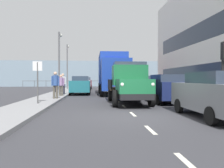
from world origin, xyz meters
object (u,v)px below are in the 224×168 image
Objects in this scene: lorry_cargo_blue at (113,73)px; car_grey_kerbside_near at (213,94)px; car_maroon_oppositeside_2 at (85,83)px; car_red_kerbside_3 at (135,84)px; car_silver_kerbside_2 at (147,86)px; lamp_post_promenade at (59,56)px; truck_vintage_green at (129,84)px; pedestrian_couple_a at (55,83)px; pedestrian_near_railing at (61,82)px; lamp_post_far at (67,62)px; pedestrian_couple_b at (55,82)px; car_navy_kerbside_1 at (166,88)px; car_white_oppositeside_1 at (84,84)px; traffic_light_near at (224,59)px; pedestrian_with_bag at (63,82)px; pedestrian_strolling at (61,83)px; car_teal_oppositeside_0 at (81,85)px; street_sign at (38,75)px.

lorry_cargo_blue is 1.94× the size of car_grey_kerbside_near.
car_red_kerbside_3 is at bearing 120.30° from car_maroon_oppositeside_2.
lamp_post_promenade is (7.56, -2.31, 2.64)m from car_silver_kerbside_2.
truck_vintage_green reaches higher than pedestrian_couple_a.
pedestrian_near_railing is 0.27× the size of lamp_post_far.
car_navy_kerbside_1 is at bearing 132.80° from pedestrian_couple_b.
pedestrian_couple_b reaches higher than pedestrian_near_railing.
car_white_oppositeside_1 is 4.17m from lamp_post_far.
truck_vintage_green is 11.22m from pedestrian_couple_b.
traffic_light_near is at bearing 155.41° from pedestrian_couple_a.
pedestrian_with_bag reaches higher than car_red_kerbside_3.
pedestrian_strolling is at bearing 85.14° from car_maroon_oppositeside_2.
car_teal_oppositeside_0 is (5.67, -13.17, 0.00)m from car_grey_kerbside_near.
pedestrian_strolling reaches higher than car_white_oppositeside_1.
car_red_kerbside_3 is at bearing -172.47° from pedestrian_couple_b.
car_silver_kerbside_2 is 0.98× the size of car_white_oppositeside_1.
car_navy_kerbside_1 is 1.00× the size of car_white_oppositeside_1.
car_teal_oppositeside_0 is 2.40× the size of pedestrian_with_bag.
truck_vintage_green is at bearing 133.76° from pedestrian_strolling.
pedestrian_strolling is at bearing 82.38° from car_white_oppositeside_1.
lorry_cargo_blue is 3.99m from car_silver_kerbside_2.
car_red_kerbside_3 is 0.75× the size of lamp_post_far.
car_grey_kerbside_near is 5.34m from car_navy_kerbside_1.
car_white_oppositeside_1 is 7.57m from lamp_post_promenade.
pedestrian_with_bag is 1.13× the size of pedestrian_near_railing.
pedestrian_strolling is 7.64m from pedestrian_near_railing.
car_red_kerbside_3 is 12.78m from traffic_light_near.
lamp_post_promenade is at bearing -44.85° from traffic_light_near.
car_teal_oppositeside_0 is 9.22m from street_sign.
lamp_post_promenade is 0.95× the size of lamp_post_far.
car_maroon_oppositeside_2 is at bearing -59.70° from car_red_kerbside_3.
pedestrian_couple_a is 1.01× the size of pedestrian_with_bag.
car_navy_kerbside_1 is at bearing -90.00° from car_grey_kerbside_near.
truck_vintage_green is 8.04m from pedestrian_with_bag.
lamp_post_far reaches higher than car_grey_kerbside_near.
lorry_cargo_blue reaches higher than car_teal_oppositeside_0.
street_sign is at bearing 91.50° from lamp_post_far.
truck_vintage_green is 6.04m from car_silver_kerbside_2.
street_sign reaches higher than car_navy_kerbside_1.
street_sign reaches higher than pedestrian_strolling.
car_maroon_oppositeside_2 is 2.53× the size of pedestrian_couple_b.
pedestrian_couple_b is at bearing -66.44° from lamp_post_promenade.
car_teal_oppositeside_0 is at bearing 21.43° from car_red_kerbside_3.
pedestrian_near_railing is at bearing -83.78° from pedestrian_couple_a.
street_sign reaches higher than car_red_kerbside_3.
pedestrian_near_railing is 0.28× the size of lamp_post_promenade.
pedestrian_with_bag is at bearing -87.43° from pedestrian_strolling.
car_red_kerbside_3 is at bearing 167.84° from pedestrian_near_railing.
car_maroon_oppositeside_2 is at bearing -106.90° from pedestrian_near_railing.
pedestrian_strolling is (6.99, -9.58, 0.22)m from car_grey_kerbside_near.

